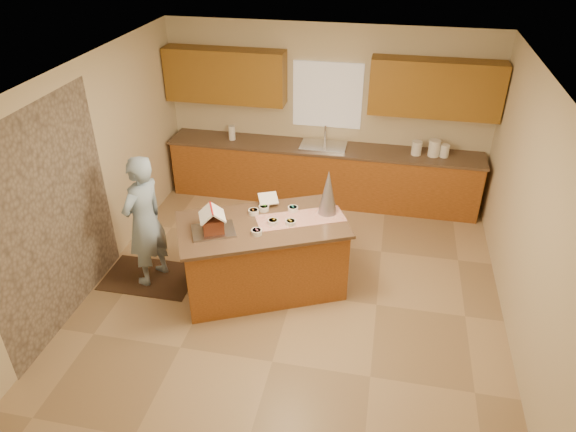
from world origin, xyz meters
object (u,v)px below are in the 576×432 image
(boy, at_px, (144,221))
(gingerbread_house, at_px, (213,222))
(tinsel_tree, at_px, (328,192))
(island_base, at_px, (263,258))

(boy, relative_size, gingerbread_house, 4.44)
(tinsel_tree, distance_m, boy, 2.24)
(boy, height_order, gingerbread_house, boy)
(boy, distance_m, gingerbread_house, 0.99)
(tinsel_tree, distance_m, gingerbread_house, 1.39)
(island_base, bearing_deg, boy, 158.96)
(tinsel_tree, height_order, gingerbread_house, tinsel_tree)
(boy, bearing_deg, gingerbread_house, 96.22)
(gingerbread_house, bearing_deg, island_base, 29.99)
(tinsel_tree, relative_size, gingerbread_house, 1.49)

